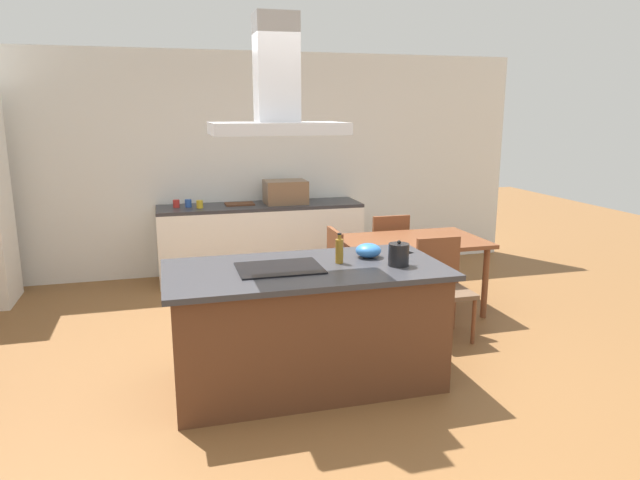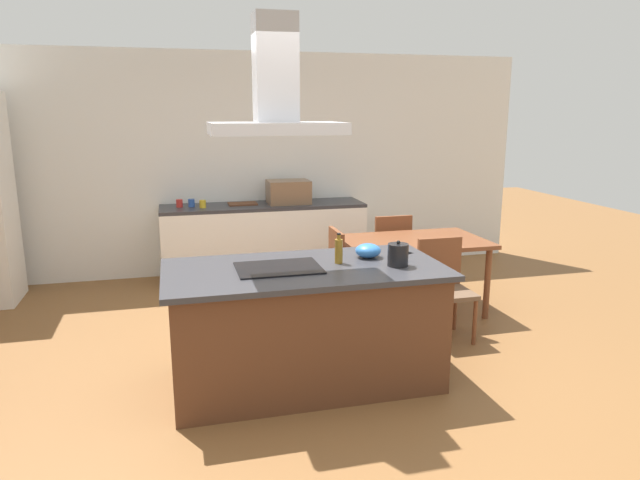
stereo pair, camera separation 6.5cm
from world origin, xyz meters
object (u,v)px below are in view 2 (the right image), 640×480
at_px(coffee_mug_red, 179,203).
at_px(coffee_mug_blue, 191,203).
at_px(tea_kettle, 398,255).
at_px(cutting_board, 243,204).
at_px(chair_facing_island, 444,282).
at_px(chair_facing_back_wall, 389,248).
at_px(range_hood, 276,96).
at_px(cooktop, 279,268).
at_px(mixing_bowl, 368,251).
at_px(countertop_microwave, 288,192).
at_px(chair_at_left_end, 326,269).
at_px(dining_table, 414,248).
at_px(olive_oil_bottle, 339,251).
at_px(coffee_mug_yellow, 203,204).

relative_size(coffee_mug_red, coffee_mug_blue, 1.00).
distance_m(tea_kettle, cutting_board, 3.16).
height_order(chair_facing_island, chair_facing_back_wall, same).
bearing_deg(cutting_board, range_hood, -92.04).
height_order(cooktop, coffee_mug_blue, coffee_mug_blue).
height_order(mixing_bowl, chair_facing_island, mixing_bowl).
bearing_deg(chair_facing_back_wall, countertop_microwave, 134.22).
relative_size(mixing_bowl, chair_at_left_end, 0.22).
bearing_deg(chair_facing_back_wall, coffee_mug_red, 155.60).
relative_size(tea_kettle, dining_table, 0.14).
bearing_deg(coffee_mug_red, olive_oil_bottle, -69.20).
xyz_separation_m(mixing_bowl, chair_facing_back_wall, (0.87, 1.76, -0.45)).
bearing_deg(coffee_mug_red, tea_kettle, -64.03).
bearing_deg(chair_at_left_end, tea_kettle, -82.89).
bearing_deg(chair_facing_back_wall, tea_kettle, -109.91).
xyz_separation_m(countertop_microwave, chair_facing_island, (0.94, -2.30, -0.53)).
bearing_deg(dining_table, countertop_microwave, 120.00).
bearing_deg(chair_facing_island, cutting_board, 122.50).
relative_size(coffee_mug_yellow, chair_at_left_end, 0.10).
relative_size(olive_oil_bottle, coffee_mug_yellow, 2.53).
xyz_separation_m(coffee_mug_yellow, range_hood, (0.37, -2.81, 1.16)).
bearing_deg(tea_kettle, coffee_mug_red, 115.97).
relative_size(coffee_mug_red, coffee_mug_yellow, 1.00).
bearing_deg(cutting_board, chair_at_left_end, -70.95).
bearing_deg(mixing_bowl, range_hood, -168.72).
bearing_deg(cutting_board, chair_facing_back_wall, -34.27).
bearing_deg(dining_table, coffee_mug_blue, 141.45).
relative_size(tea_kettle, mixing_bowl, 1.03).
relative_size(dining_table, range_hood, 1.56).
relative_size(cooktop, chair_at_left_end, 0.67).
bearing_deg(coffee_mug_red, dining_table, -36.91).
xyz_separation_m(tea_kettle, range_hood, (-0.86, 0.14, 1.12)).
height_order(cutting_board, chair_facing_island, cutting_board).
bearing_deg(cooktop, coffee_mug_yellow, 97.56).
bearing_deg(range_hood, cutting_board, 87.96).
bearing_deg(dining_table, tea_kettle, -118.21).
bearing_deg(chair_facing_island, coffee_mug_red, 133.63).
height_order(cooktop, chair_at_left_end, cooktop).
height_order(olive_oil_bottle, coffee_mug_yellow, olive_oil_bottle).
xyz_separation_m(coffee_mug_red, range_hood, (0.63, -2.92, 1.16)).
xyz_separation_m(coffee_mug_yellow, chair_facing_back_wall, (1.97, -0.90, -0.44)).
bearing_deg(mixing_bowl, chair_facing_island, 26.41).
bearing_deg(range_hood, cooktop, 0.00).
xyz_separation_m(countertop_microwave, coffee_mug_red, (-1.29, 0.04, -0.09)).
relative_size(mixing_bowl, cutting_board, 0.58).
bearing_deg(dining_table, cooktop, -142.15).
height_order(mixing_bowl, coffee_mug_blue, mixing_bowl).
bearing_deg(cutting_board, chair_facing_island, -57.50).
height_order(coffee_mug_yellow, chair_facing_back_wall, coffee_mug_yellow).
distance_m(coffee_mug_blue, dining_table, 2.70).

